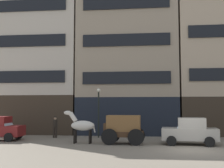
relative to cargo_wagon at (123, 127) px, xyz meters
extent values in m
plane|color=slate|center=(4.34, -2.29, -1.15)|extent=(120.00, 120.00, 0.00)
cube|color=#33281E|center=(-9.62, 7.83, 0.67)|extent=(9.53, 5.56, 3.63)
cube|color=#B7AD9E|center=(-9.62, 7.83, 7.56)|extent=(9.53, 5.56, 10.15)
cube|color=black|center=(-9.62, 4.99, 4.18)|extent=(8.00, 0.12, 1.10)
cube|color=black|center=(-9.62, 4.99, 7.56)|extent=(8.00, 0.12, 1.10)
cube|color=black|center=(-9.62, 4.99, 10.95)|extent=(8.00, 0.12, 1.10)
cube|color=black|center=(-0.04, 7.83, 0.57)|extent=(9.33, 5.56, 3.43)
cube|color=gray|center=(-0.04, 7.83, 9.11)|extent=(9.33, 5.56, 13.66)
cube|color=black|center=(-0.04, 4.99, 3.99)|extent=(7.84, 0.12, 1.10)
cube|color=black|center=(-0.04, 4.99, 7.41)|extent=(7.84, 0.12, 1.10)
cube|color=black|center=(-0.04, 4.99, 10.82)|extent=(7.84, 0.12, 1.10)
cube|color=#33281E|center=(8.92, 7.83, 0.57)|extent=(8.29, 5.56, 3.44)
cube|color=tan|center=(8.92, 7.83, 7.99)|extent=(8.29, 5.56, 11.40)
cube|color=#3D2819|center=(0.05, 0.00, -0.45)|extent=(2.77, 1.45, 0.36)
cube|color=brown|center=(0.05, 0.00, 0.28)|extent=(2.35, 1.23, 1.10)
cube|color=#3D2819|center=(-1.09, 0.06, 0.03)|extent=(0.46, 1.06, 0.50)
cylinder|color=black|center=(-0.89, -0.66, -0.60)|extent=(1.10, 0.14, 1.10)
cylinder|color=black|center=(-0.81, 0.76, -0.60)|extent=(1.10, 0.14, 1.10)
cylinder|color=black|center=(0.91, -0.76, -0.60)|extent=(1.10, 0.14, 1.10)
cylinder|color=black|center=(0.99, 0.66, -0.60)|extent=(1.10, 0.14, 1.10)
ellipsoid|color=beige|center=(-2.85, 0.00, 0.10)|extent=(1.73, 0.69, 0.70)
cylinder|color=beige|center=(-3.57, 0.04, 0.70)|extent=(0.68, 0.36, 0.76)
ellipsoid|color=beige|center=(-3.97, 0.06, 1.00)|extent=(0.57, 0.27, 0.30)
cylinder|color=beige|center=(-2.04, -0.05, -0.05)|extent=(0.27, 0.11, 0.65)
cylinder|color=black|center=(-3.41, -0.15, -0.67)|extent=(0.14, 0.14, 0.95)
cylinder|color=black|center=(-3.39, 0.21, -0.67)|extent=(0.14, 0.14, 0.95)
cylinder|color=black|center=(-2.31, -0.21, -0.67)|extent=(0.14, 0.14, 0.95)
cylinder|color=black|center=(-2.29, 0.15, -0.67)|extent=(0.14, 0.14, 0.95)
cube|color=silver|center=(-8.98, 1.09, 0.20)|extent=(0.35, 1.32, 0.56)
cylinder|color=black|center=(-8.49, 1.94, -0.82)|extent=(0.66, 0.19, 0.66)
cylinder|color=black|center=(-8.46, 0.26, -0.82)|extent=(0.66, 0.19, 0.66)
cube|color=gray|center=(4.55, 0.12, -0.42)|extent=(3.86, 2.01, 0.80)
cube|color=gray|center=(4.70, 0.10, 0.33)|extent=(1.95, 1.63, 0.70)
cube|color=silver|center=(3.85, 0.20, 0.20)|extent=(0.48, 1.34, 0.56)
cylinder|color=black|center=(3.26, -0.58, -0.82)|extent=(0.68, 0.25, 0.66)
cylinder|color=black|center=(3.45, 1.09, -0.82)|extent=(0.68, 0.25, 0.66)
cylinder|color=black|center=(5.64, -0.85, -0.82)|extent=(0.68, 0.25, 0.66)
cylinder|color=black|center=(5.83, 0.82, -0.82)|extent=(0.68, 0.25, 0.66)
cylinder|color=black|center=(-5.98, 3.20, -0.72)|extent=(0.16, 0.16, 0.85)
cylinder|color=black|center=(-5.78, 3.20, -0.72)|extent=(0.16, 0.16, 0.85)
cylinder|color=black|center=(-5.88, 3.20, 0.01)|extent=(0.51, 0.51, 0.62)
sphere|color=tan|center=(-5.88, 3.20, 0.45)|extent=(0.22, 0.22, 0.22)
cylinder|color=black|center=(-5.88, 3.20, 0.55)|extent=(0.28, 0.28, 0.02)
cylinder|color=black|center=(-5.88, 3.20, 0.60)|extent=(0.18, 0.18, 0.09)
cylinder|color=black|center=(-2.30, 3.70, 0.75)|extent=(0.12, 0.12, 3.80)
sphere|color=silver|center=(-2.30, 3.70, 2.81)|extent=(0.32, 0.32, 0.32)
camera|label=1|loc=(1.31, -19.46, 1.46)|focal=44.49mm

